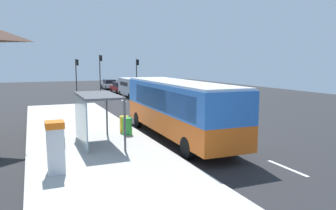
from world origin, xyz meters
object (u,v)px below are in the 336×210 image
(traffic_light_median, at_px, (100,67))
(sedan_far, at_px, (120,87))
(bus, at_px, (177,106))
(bus_shelter, at_px, (91,106))
(recycling_bin_green, at_px, (127,126))
(ticket_machine, at_px, (56,147))
(traffic_light_near_side, at_px, (137,70))
(traffic_light_far_side, at_px, (77,70))
(white_van, at_px, (132,86))
(sedan_near, at_px, (109,84))
(recycling_bin_yellow, at_px, (124,124))

(traffic_light_median, bearing_deg, sedan_far, -62.81)
(sedan_far, bearing_deg, bus, -98.18)
(traffic_light_median, xyz_separation_m, bus_shelter, (-6.81, -31.70, -1.42))
(bus, distance_m, recycling_bin_green, 3.06)
(bus, height_order, ticket_machine, bus)
(traffic_light_near_side, distance_m, bus_shelter, 32.39)
(ticket_machine, xyz_separation_m, traffic_light_far_side, (5.30, 34.70, 1.97))
(white_van, relative_size, bus_shelter, 1.31)
(sedan_near, xyz_separation_m, recycling_bin_green, (-6.50, -33.34, -0.14))
(sedan_far, bearing_deg, white_van, -90.95)
(bus, bearing_deg, traffic_light_median, 86.19)
(recycling_bin_yellow, bearing_deg, ticket_machine, -125.46)
(bus_shelter, bearing_deg, sedan_far, 72.71)
(traffic_light_near_side, height_order, traffic_light_median, traffic_light_median)
(white_van, xyz_separation_m, ticket_machine, (-10.60, -25.73, -0.17))
(sedan_far, height_order, traffic_light_far_side, traffic_light_far_side)
(ticket_machine, relative_size, recycling_bin_green, 2.04)
(white_van, relative_size, recycling_bin_green, 5.50)
(white_van, relative_size, traffic_light_median, 0.98)
(bus, relative_size, recycling_bin_green, 11.64)
(bus, height_order, traffic_light_median, traffic_light_median)
(recycling_bin_green, distance_m, traffic_light_median, 30.78)
(sedan_far, relative_size, recycling_bin_yellow, 4.66)
(recycling_bin_yellow, bearing_deg, bus, -39.05)
(recycling_bin_green, height_order, traffic_light_median, traffic_light_median)
(recycling_bin_green, xyz_separation_m, bus_shelter, (-2.21, -1.40, 1.44))
(traffic_light_near_side, bearing_deg, sedan_near, 124.65)
(ticket_machine, xyz_separation_m, recycling_bin_green, (4.20, 5.20, -0.52))
(ticket_machine, bearing_deg, sedan_far, 71.39)
(sedan_far, relative_size, recycling_bin_green, 4.66)
(white_van, bearing_deg, ticket_machine, -112.39)
(traffic_light_median, bearing_deg, recycling_bin_green, -98.62)
(bus, xyz_separation_m, traffic_light_median, (2.11, 31.62, 1.68))
(sedan_near, distance_m, traffic_light_median, 4.50)
(bus_shelter, bearing_deg, ticket_machine, -117.65)
(sedan_far, height_order, traffic_light_median, traffic_light_median)
(white_van, xyz_separation_m, sedan_far, (0.10, 6.06, -0.55))
(sedan_far, bearing_deg, traffic_light_far_side, 151.69)
(sedan_far, xyz_separation_m, traffic_light_median, (-1.91, 3.71, 2.73))
(white_van, distance_m, sedan_near, 12.82)
(white_van, bearing_deg, sedan_far, 89.05)
(bus, bearing_deg, white_van, 79.85)
(bus, height_order, white_van, bus)
(recycling_bin_yellow, bearing_deg, bus_shelter, -136.46)
(traffic_light_far_side, bearing_deg, traffic_light_median, 12.90)
(sedan_near, xyz_separation_m, traffic_light_far_side, (-5.40, -3.83, 2.35))
(white_van, height_order, traffic_light_near_side, traffic_light_near_side)
(bus, distance_m, sedan_near, 34.90)
(bus, xyz_separation_m, recycling_bin_yellow, (-2.49, 2.02, -1.19))
(traffic_light_far_side, bearing_deg, ticket_machine, -98.69)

